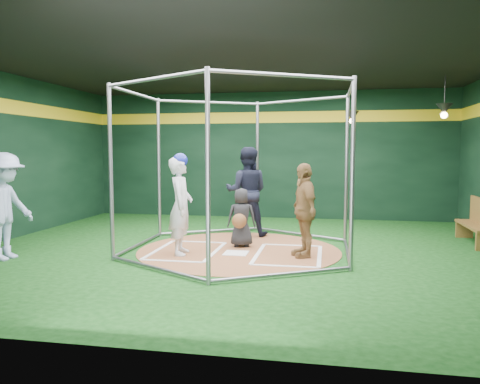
% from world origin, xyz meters
% --- Properties ---
extents(room_shell, '(10.10, 9.10, 3.53)m').
position_xyz_m(room_shell, '(0.00, 0.01, 1.75)').
color(room_shell, '#0C350C').
rests_on(room_shell, ground).
extents(clay_disc, '(3.80, 3.80, 0.01)m').
position_xyz_m(clay_disc, '(0.00, 0.00, 0.01)').
color(clay_disc, '#935835').
rests_on(clay_disc, ground).
extents(home_plate, '(0.43, 0.43, 0.01)m').
position_xyz_m(home_plate, '(0.00, -0.30, 0.02)').
color(home_plate, white).
rests_on(home_plate, clay_disc).
extents(batter_box_left, '(1.17, 1.77, 0.01)m').
position_xyz_m(batter_box_left, '(-0.95, -0.25, 0.02)').
color(batter_box_left, white).
rests_on(batter_box_left, clay_disc).
extents(batter_box_right, '(1.17, 1.77, 0.01)m').
position_xyz_m(batter_box_right, '(0.95, -0.25, 0.02)').
color(batter_box_right, white).
rests_on(batter_box_right, clay_disc).
extents(batting_cage, '(4.05, 4.67, 3.00)m').
position_xyz_m(batting_cage, '(-0.00, -0.00, 1.50)').
color(batting_cage, gray).
rests_on(batting_cage, ground).
extents(pendant_lamp_near, '(0.34, 0.34, 0.90)m').
position_xyz_m(pendant_lamp_near, '(2.20, 3.60, 2.74)').
color(pendant_lamp_near, black).
rests_on(pendant_lamp_near, room_shell).
extents(pendant_lamp_far, '(0.34, 0.34, 0.90)m').
position_xyz_m(pendant_lamp_far, '(4.00, 2.00, 2.74)').
color(pendant_lamp_far, black).
rests_on(pendant_lamp_far, room_shell).
extents(batter_figure, '(0.51, 0.70, 1.82)m').
position_xyz_m(batter_figure, '(-0.97, -0.52, 0.92)').
color(batter_figure, silver).
rests_on(batter_figure, clay_disc).
extents(visitor_leopard, '(0.72, 1.05, 1.65)m').
position_xyz_m(visitor_leopard, '(1.22, -0.30, 0.84)').
color(visitor_leopard, '#B4874D').
rests_on(visitor_leopard, clay_disc).
extents(catcher_figure, '(0.63, 0.63, 1.14)m').
position_xyz_m(catcher_figure, '(-0.01, 0.32, 0.58)').
color(catcher_figure, black).
rests_on(catcher_figure, clay_disc).
extents(umpire, '(1.00, 0.80, 1.95)m').
position_xyz_m(umpire, '(-0.12, 1.55, 0.98)').
color(umpire, black).
rests_on(umpire, clay_disc).
extents(bystander_blue, '(0.80, 1.25, 1.85)m').
position_xyz_m(bystander_blue, '(-3.84, -1.42, 0.92)').
color(bystander_blue, '#A6B6DC').
rests_on(bystander_blue, ground).
extents(dugout_bench, '(0.37, 1.57, 0.92)m').
position_xyz_m(dugout_bench, '(4.62, 1.51, 0.47)').
color(dugout_bench, brown).
rests_on(dugout_bench, ground).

